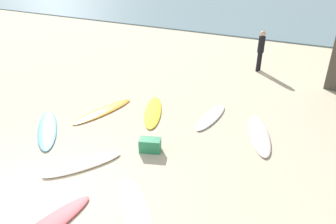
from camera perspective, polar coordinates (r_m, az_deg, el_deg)
The scene contains 10 objects.
ground_plane at distance 7.67m, azimuth -22.50°, elevation -14.22°, with size 120.00×120.00×0.00m, color beige.
surfboard_0 at distance 10.26m, azimuth 7.74°, elevation -0.91°, with size 0.48×2.02×0.07m, color white.
surfboard_2 at distance 10.51m, azimuth -2.73°, elevation 0.04°, with size 0.54×2.34×0.07m, color yellow.
surfboard_3 at distance 10.77m, azimuth -11.60°, elevation 0.16°, with size 0.52×2.40×0.06m, color orange.
surfboard_4 at distance 10.15m, azimuth -20.91°, elevation -2.90°, with size 0.55×2.49×0.08m, color #529BD4.
surfboard_5 at distance 8.29m, azimuth -15.04°, elevation -9.09°, with size 0.51×1.99×0.08m, color #F0DEC7.
surfboard_6 at distance 9.59m, azimuth 16.11°, elevation -3.89°, with size 0.54×2.38×0.08m, color silver.
surfboard_7 at distance 6.74m, azimuth -5.66°, elevation -18.02°, with size 0.56×2.48×0.08m, color white.
beachgoer_near at distance 14.60m, azimuth 16.37°, elevation 10.84°, with size 0.32×0.34×1.78m.
beach_cooler at distance 8.49m, azimuth -3.25°, elevation -5.96°, with size 0.56×0.32×0.36m, color #287F51.
Camera 1 is at (4.98, -3.32, 4.80)m, focal length 33.85 mm.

